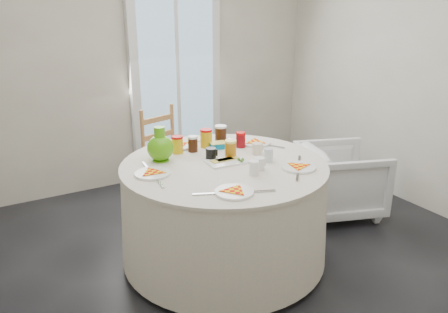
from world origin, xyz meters
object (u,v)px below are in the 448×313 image
armchair (341,172)px  green_pitcher (160,144)px  table (224,212)px  wooden_chair (170,156)px

armchair → green_pitcher: (-1.63, 0.15, 0.48)m
table → armchair: size_ratio=2.16×
table → armchair: (1.27, 0.13, 0.02)m
table → armchair: bearing=5.7°
green_pitcher → wooden_chair: bearing=86.4°
green_pitcher → armchair: bearing=18.2°
table → green_pitcher: size_ratio=6.15×
wooden_chair → armchair: (1.22, -0.95, -0.08)m
armchair → green_pitcher: bearing=104.4°
wooden_chair → table: bearing=-109.1°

